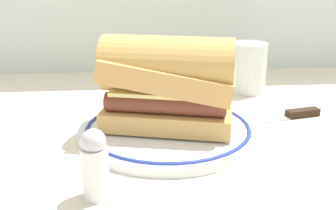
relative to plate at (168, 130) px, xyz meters
name	(u,v)px	position (x,y,z in m)	size (l,w,h in m)	color
ground_plane	(161,142)	(-0.01, -0.02, -0.01)	(1.50, 1.50, 0.00)	beige
plate	(168,130)	(0.00, 0.00, 0.00)	(0.25, 0.25, 0.01)	white
sausage_sandwich	(168,82)	(0.00, 0.00, 0.07)	(0.20, 0.13, 0.13)	tan
drinking_glass	(248,71)	(0.17, 0.19, 0.03)	(0.07, 0.07, 0.09)	silver
salt_shaker	(95,165)	(-0.09, -0.16, 0.03)	(0.03, 0.03, 0.08)	white
butter_knife	(285,116)	(0.19, 0.05, 0.00)	(0.15, 0.05, 0.01)	silver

